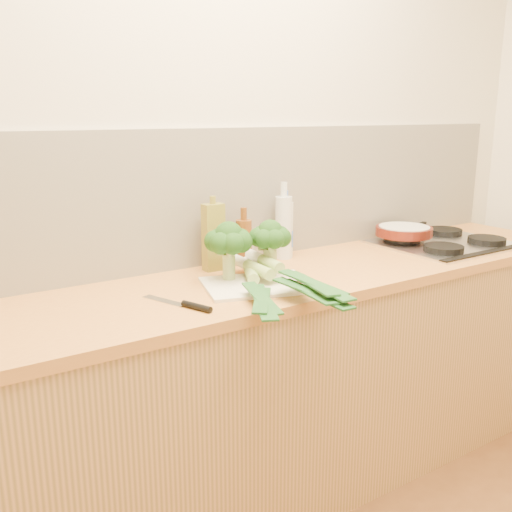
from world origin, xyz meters
The scene contains 15 objects.
room_shell centered at (0.00, 1.49, 1.17)m, with size 3.50×3.50×3.50m.
counter centered at (0.00, 1.20, 0.45)m, with size 3.20×0.62×0.90m.
gas_hob centered at (1.02, 1.20, 0.91)m, with size 0.58×0.50×0.04m.
chopping_board centered at (-0.07, 1.12, 0.91)m, with size 0.37×0.28×0.01m, color white.
broccoli_left centered at (-0.12, 1.23, 1.05)m, with size 0.17×0.17×0.21m.
broccoli_right centered at (0.03, 1.19, 1.05)m, with size 0.15×0.16×0.21m.
leek_front centered at (-0.10, 1.10, 0.93)m, with size 0.34×0.62×0.04m.
leek_mid centered at (-0.05, 1.08, 0.95)m, with size 0.11×0.70×0.04m.
leek_back centered at (-0.01, 1.06, 0.97)m, with size 0.13×0.64×0.04m.
chefs_knife centered at (-0.37, 1.06, 0.91)m, with size 0.13×0.27×0.02m.
skillet centered at (0.88, 1.32, 0.96)m, with size 0.37×0.26×0.04m.
oil_tin centered at (-0.09, 1.40, 1.03)m, with size 0.08×0.05×0.29m.
glass_bottle centered at (0.25, 1.41, 1.04)m, with size 0.07×0.07×0.32m.
amber_bottle centered at (0.05, 1.41, 1.00)m, with size 0.06×0.06×0.23m.
water_bottle centered at (0.26, 1.42, 1.01)m, with size 0.08×0.08×0.27m.
Camera 1 is at (-1.13, -0.49, 1.50)m, focal length 40.00 mm.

